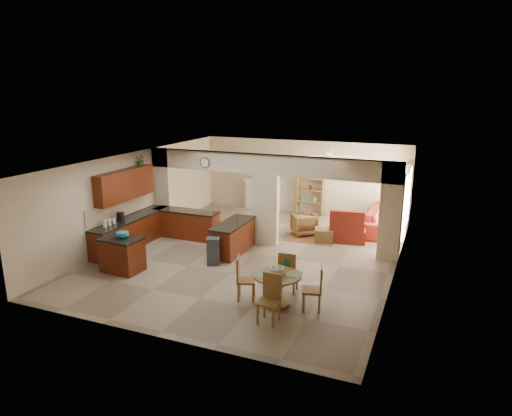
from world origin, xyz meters
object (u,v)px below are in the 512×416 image
at_px(dining_table, 277,285).
at_px(armchair, 304,224).
at_px(sofa, 385,220).
at_px(kitchen_island, 122,254).

distance_m(dining_table, armchair, 5.26).
relative_size(dining_table, sofa, 0.40).
bearing_deg(armchair, kitchen_island, 18.57).
height_order(kitchen_island, dining_table, kitchen_island).
bearing_deg(armchair, dining_table, 64.82).
bearing_deg(sofa, kitchen_island, 138.12).
bearing_deg(dining_table, sofa, 76.76).
xyz_separation_m(kitchen_island, armchair, (3.56, 4.84, -0.11)).
height_order(sofa, armchair, sofa).
bearing_deg(kitchen_island, dining_table, -1.05).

